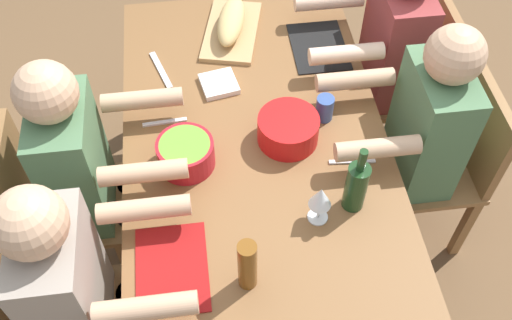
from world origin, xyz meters
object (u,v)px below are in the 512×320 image
(chair_far_left, at_px, (42,320))
(chair_far_center, at_px, (53,203))
(dining_table, at_px, (256,155))
(napkin_stack, at_px, (219,84))
(diner_near_center, at_px, (417,133))
(chair_near_center, at_px, (448,161))
(wine_bottle, at_px, (356,186))
(diner_near_right, at_px, (384,49))
(bread_loaf, at_px, (231,21))
(diner_far_center, at_px, (87,166))
(wine_glass, at_px, (320,198))
(serving_bowl_pasta, at_px, (288,128))
(serving_bowl_salad, at_px, (186,152))
(diner_far_left, at_px, (81,286))
(chair_near_right, at_px, (414,80))
(cup_near_center, at_px, (325,108))
(beer_bottle, at_px, (247,265))
(cutting_board, at_px, (232,31))

(chair_far_left, relative_size, chair_far_center, 1.00)
(dining_table, bearing_deg, napkin_stack, 19.52)
(dining_table, xyz_separation_m, diner_near_center, (0.00, -0.63, 0.04))
(chair_near_center, xyz_separation_m, wine_bottle, (-0.32, 0.52, 0.37))
(diner_near_center, bearing_deg, diner_near_right, 0.00)
(chair_far_left, relative_size, bread_loaf, 2.66)
(diner_far_center, height_order, wine_glass, diner_far_center)
(serving_bowl_pasta, distance_m, serving_bowl_salad, 0.39)
(diner_far_left, height_order, serving_bowl_pasta, diner_far_left)
(napkin_stack, bearing_deg, wine_glass, -157.63)
(diner_far_center, relative_size, wine_bottle, 4.14)
(chair_near_center, xyz_separation_m, serving_bowl_pasta, (-0.00, 0.70, 0.32))
(diner_far_left, xyz_separation_m, napkin_stack, (0.80, -0.52, 0.05))
(chair_far_left, bearing_deg, chair_near_right, -59.13)
(diner_far_left, bearing_deg, diner_near_center, -68.91)
(dining_table, height_order, bread_loaf, bread_loaf)
(diner_near_center, height_order, cup_near_center, diner_near_center)
(dining_table, relative_size, wine_bottle, 6.12)
(diner_near_right, height_order, diner_far_center, same)
(diner_far_left, xyz_separation_m, serving_bowl_salad, (0.42, -0.37, 0.10))
(chair_near_right, xyz_separation_m, serving_bowl_salad, (-0.55, 1.08, 0.32))
(serving_bowl_salad, height_order, napkin_stack, serving_bowl_salad)
(diner_far_left, relative_size, serving_bowl_salad, 5.82)
(diner_far_center, xyz_separation_m, napkin_stack, (0.31, -0.52, 0.05))
(chair_near_center, xyz_separation_m, bread_loaf, (0.63, 0.84, 0.32))
(chair_near_center, height_order, serving_bowl_pasta, chair_near_center)
(chair_far_center, xyz_separation_m, serving_bowl_salad, (-0.07, -0.56, 0.32))
(wine_bottle, bearing_deg, bread_loaf, 18.64)
(diner_far_left, relative_size, beer_bottle, 5.45)
(cutting_board, bearing_deg, diner_far_center, 135.99)
(chair_far_center, bearing_deg, cup_near_center, -85.35)
(cutting_board, xyz_separation_m, cup_near_center, (-0.54, -0.30, 0.04))
(serving_bowl_pasta, height_order, serving_bowl_salad, serving_bowl_salad)
(chair_far_center, distance_m, serving_bowl_salad, 0.64)
(serving_bowl_salad, bearing_deg, diner_near_center, -85.74)
(chair_far_left, distance_m, napkin_stack, 1.10)
(diner_near_right, relative_size, cutting_board, 3.00)
(diner_near_center, relative_size, chair_near_right, 1.41)
(beer_bottle, bearing_deg, wine_bottle, -58.14)
(chair_far_center, height_order, serving_bowl_salad, same)
(chair_near_right, xyz_separation_m, wine_glass, (-0.84, 0.65, 0.37))
(chair_near_center, distance_m, bread_loaf, 1.10)
(diner_near_right, xyz_separation_m, diner_far_left, (-0.98, 1.27, 0.00))
(diner_near_center, relative_size, bread_loaf, 3.75)
(dining_table, height_order, wine_bottle, wine_bottle)
(bread_loaf, bearing_deg, chair_near_right, -99.48)
(chair_near_center, bearing_deg, chair_far_center, 90.00)
(wine_glass, relative_size, napkin_stack, 1.19)
(chair_far_center, relative_size, wine_glass, 5.12)
(diner_near_center, relative_size, serving_bowl_pasta, 5.26)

